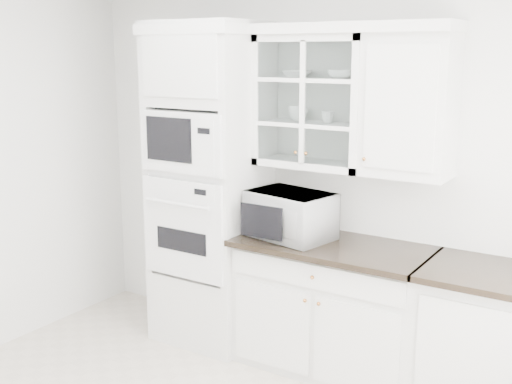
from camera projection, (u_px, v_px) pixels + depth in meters
The scene contains 12 objects.
room_shell at pixel (210, 128), 3.47m from camera, with size 4.00×3.50×2.70m.
oven_column at pixel (209, 186), 4.80m from camera, with size 0.76×0.68×2.40m.
base_cabinet_run at pixel (333, 306), 4.44m from camera, with size 1.32×0.67×0.92m.
extra_base_cabinet at pixel (481, 340), 3.91m from camera, with size 0.72×0.67×0.92m.
upper_cabinet_glass at pixel (314, 102), 4.39m from camera, with size 0.80×0.33×0.90m.
upper_cabinet_solid at pixel (409, 106), 4.03m from camera, with size 0.55×0.33×0.90m, color white.
crown_molding at pixel (300, 29), 4.32m from camera, with size 2.14×0.38×0.07m, color white.
countertop_microwave at pixel (292, 214), 4.44m from camera, with size 0.56×0.46×0.32m, color white.
bowl_a at pixel (297, 74), 4.40m from camera, with size 0.21×0.21×0.05m, color white.
bowl_b at pixel (342, 74), 4.24m from camera, with size 0.18×0.18×0.06m, color white.
cup_a at pixel (298, 113), 4.49m from camera, with size 0.14×0.14×0.11m, color white.
cup_b at pixel (328, 117), 4.37m from camera, with size 0.09×0.09×0.08m, color white.
Camera 1 is at (2.08, -2.35, 2.19)m, focal length 45.00 mm.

